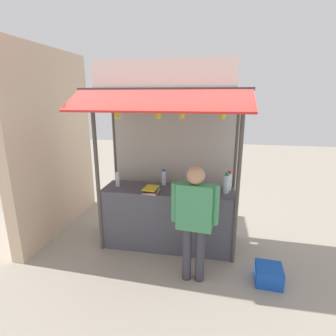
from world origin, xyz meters
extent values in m
plane|color=#9E9384|center=(0.00, 0.00, 0.00)|extent=(20.00, 20.00, 0.00)
cube|color=#4C4C56|center=(0.00, 0.00, 0.49)|extent=(2.08, 0.59, 0.99)
cylinder|color=#4C4742|center=(-1.04, -0.29, 1.24)|extent=(0.06, 0.06, 2.48)
cylinder|color=#4C4742|center=(1.04, -0.29, 1.24)|extent=(0.06, 0.06, 2.48)
cylinder|color=#4C4742|center=(-1.04, 0.48, 1.24)|extent=(0.06, 0.06, 2.48)
cylinder|color=#4C4742|center=(1.04, 0.48, 1.24)|extent=(0.06, 0.06, 2.48)
cube|color=#B7B2A8|center=(0.00, 0.48, 1.22)|extent=(2.04, 0.04, 2.43)
cube|color=#3F3F44|center=(0.00, -0.01, 2.50)|extent=(2.28, 0.97, 0.04)
cube|color=red|center=(0.00, -0.74, 2.36)|extent=(2.24, 0.51, 0.26)
cube|color=white|center=(0.00, -0.44, 2.70)|extent=(1.87, 0.04, 0.35)
cylinder|color=#59544C|center=(0.00, -0.39, 2.40)|extent=(1.97, 0.02, 0.02)
cylinder|color=silver|center=(0.94, 0.15, 1.12)|extent=(0.09, 0.09, 0.27)
cylinder|color=red|center=(0.94, 0.15, 1.28)|extent=(0.06, 0.06, 0.04)
cylinder|color=silver|center=(-0.11, 0.21, 1.11)|extent=(0.07, 0.07, 0.23)
cylinder|color=blue|center=(-0.11, 0.21, 1.24)|extent=(0.05, 0.05, 0.03)
cylinder|color=silver|center=(0.90, 0.00, 1.13)|extent=(0.09, 0.09, 0.28)
cylinder|color=#198C33|center=(0.90, 0.00, 1.29)|extent=(0.06, 0.06, 0.04)
cylinder|color=silver|center=(-0.83, 0.00, 1.10)|extent=(0.07, 0.07, 0.22)
cylinder|color=white|center=(-0.83, 0.00, 1.22)|extent=(0.04, 0.04, 0.03)
cylinder|color=silver|center=(0.33, 0.16, 1.11)|extent=(0.08, 0.08, 0.25)
cylinder|color=red|center=(0.33, 0.16, 1.25)|extent=(0.05, 0.05, 0.03)
cube|color=black|center=(0.37, -0.16, 1.00)|extent=(0.18, 0.28, 0.01)
cube|color=orange|center=(0.37, -0.18, 1.01)|extent=(0.18, 0.29, 0.01)
cube|color=white|center=(0.38, -0.18, 1.01)|extent=(0.20, 0.29, 0.01)
cube|color=red|center=(0.39, -0.17, 1.02)|extent=(0.20, 0.29, 0.01)
cube|color=white|center=(-0.23, -0.16, 1.00)|extent=(0.22, 0.29, 0.01)
cube|color=red|center=(-0.24, -0.17, 1.01)|extent=(0.24, 0.30, 0.01)
cube|color=orange|center=(-0.24, -0.16, 1.01)|extent=(0.21, 0.29, 0.01)
cube|color=white|center=(-0.24, -0.17, 1.02)|extent=(0.22, 0.30, 0.01)
cube|color=black|center=(-0.23, -0.18, 1.03)|extent=(0.23, 0.30, 0.01)
cube|color=black|center=(-0.23, -0.16, 1.04)|extent=(0.22, 0.29, 0.01)
cube|color=yellow|center=(-0.24, -0.16, 1.05)|extent=(0.23, 0.30, 0.01)
cylinder|color=#332D23|center=(-0.63, -0.39, 2.34)|extent=(0.01, 0.01, 0.08)
cylinder|color=olive|center=(-0.63, -0.39, 2.28)|extent=(0.04, 0.04, 0.04)
ellipsoid|color=yellow|center=(-0.61, -0.40, 2.19)|extent=(0.04, 0.07, 0.17)
ellipsoid|color=yellow|center=(-0.62, -0.37, 2.19)|extent=(0.09, 0.06, 0.17)
ellipsoid|color=yellow|center=(-0.64, -0.38, 2.19)|extent=(0.06, 0.05, 0.17)
ellipsoid|color=yellow|center=(-0.66, -0.40, 2.19)|extent=(0.04, 0.09, 0.17)
ellipsoid|color=yellow|center=(-0.64, -0.42, 2.19)|extent=(0.09, 0.06, 0.17)
ellipsoid|color=yellow|center=(-0.61, -0.42, 2.19)|extent=(0.08, 0.07, 0.17)
cylinder|color=#332D23|center=(0.78, -0.39, 2.34)|extent=(0.01, 0.01, 0.09)
cylinder|color=olive|center=(0.78, -0.39, 2.28)|extent=(0.04, 0.04, 0.04)
ellipsoid|color=gold|center=(0.80, -0.39, 2.20)|extent=(0.04, 0.08, 0.15)
ellipsoid|color=gold|center=(0.79, -0.38, 2.20)|extent=(0.06, 0.06, 0.15)
ellipsoid|color=gold|center=(0.77, -0.37, 2.20)|extent=(0.08, 0.06, 0.15)
ellipsoid|color=gold|center=(0.76, -0.39, 2.20)|extent=(0.04, 0.08, 0.15)
ellipsoid|color=gold|center=(0.77, -0.41, 2.20)|extent=(0.06, 0.05, 0.15)
ellipsoid|color=gold|center=(0.79, -0.41, 2.20)|extent=(0.06, 0.05, 0.15)
cylinder|color=#332D23|center=(0.26, -0.39, 2.33)|extent=(0.01, 0.01, 0.12)
cylinder|color=olive|center=(0.26, -0.39, 2.25)|extent=(0.04, 0.04, 0.04)
ellipsoid|color=yellow|center=(0.28, -0.40, 2.18)|extent=(0.03, 0.07, 0.13)
ellipsoid|color=yellow|center=(0.27, -0.38, 2.18)|extent=(0.05, 0.04, 0.13)
ellipsoid|color=yellow|center=(0.25, -0.37, 2.18)|extent=(0.07, 0.05, 0.13)
ellipsoid|color=yellow|center=(0.24, -0.39, 2.18)|extent=(0.03, 0.07, 0.13)
ellipsoid|color=yellow|center=(0.25, -0.41, 2.18)|extent=(0.06, 0.05, 0.13)
ellipsoid|color=yellow|center=(0.27, -0.41, 2.18)|extent=(0.07, 0.05, 0.13)
cylinder|color=#332D23|center=(-0.06, -0.39, 2.33)|extent=(0.01, 0.01, 0.10)
cylinder|color=olive|center=(-0.06, -0.39, 2.26)|extent=(0.04, 0.04, 0.04)
ellipsoid|color=yellow|center=(-0.03, -0.40, 2.19)|extent=(0.03, 0.08, 0.14)
ellipsoid|color=yellow|center=(-0.04, -0.38, 2.19)|extent=(0.05, 0.06, 0.15)
ellipsoid|color=yellow|center=(-0.05, -0.37, 2.19)|extent=(0.08, 0.04, 0.15)
ellipsoid|color=yellow|center=(-0.08, -0.37, 2.19)|extent=(0.07, 0.06, 0.15)
ellipsoid|color=yellow|center=(-0.08, -0.38, 2.19)|extent=(0.05, 0.08, 0.15)
ellipsoid|color=yellow|center=(-0.08, -0.40, 2.19)|extent=(0.05, 0.07, 0.15)
ellipsoid|color=yellow|center=(-0.07, -0.41, 2.18)|extent=(0.06, 0.05, 0.15)
ellipsoid|color=yellow|center=(-0.06, -0.41, 2.19)|extent=(0.07, 0.04, 0.15)
ellipsoid|color=yellow|center=(-0.04, -0.41, 2.19)|extent=(0.05, 0.06, 0.15)
cylinder|color=#383842|center=(0.40, -0.78, 0.38)|extent=(0.12, 0.12, 0.76)
cylinder|color=#383842|center=(0.57, -0.78, 0.38)|extent=(0.12, 0.12, 0.76)
cube|color=#3F8C59|center=(0.49, -0.78, 1.07)|extent=(0.47, 0.24, 0.60)
cylinder|color=#3F8C59|center=(0.23, -0.78, 1.11)|extent=(0.10, 0.10, 0.51)
cylinder|color=#3F8C59|center=(0.74, -0.78, 1.11)|extent=(0.10, 0.10, 0.51)
sphere|color=tan|center=(0.49, -0.78, 1.48)|extent=(0.23, 0.23, 0.23)
cube|color=#194CB2|center=(1.49, -0.67, 0.12)|extent=(0.36, 0.36, 0.24)
cube|color=beige|center=(-2.12, 0.30, 1.60)|extent=(0.20, 2.40, 3.19)
camera|label=1|loc=(0.70, -3.88, 2.43)|focal=28.29mm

